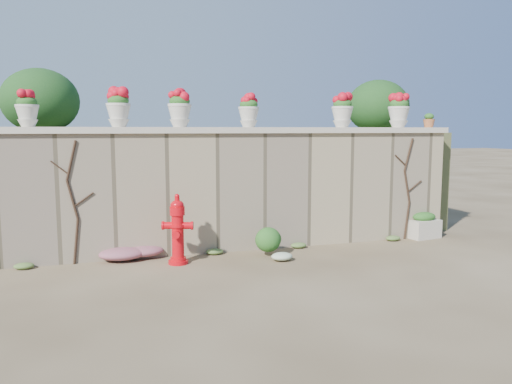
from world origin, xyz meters
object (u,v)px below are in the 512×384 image
object	(u,v)px
fire_hydrant	(178,229)
urn_pot_0	(27,109)
terracotta_pot	(429,121)
planter_box	(424,226)

from	to	relation	value
fire_hydrant	urn_pot_0	xyz separation A→B (m)	(-2.10, 0.68, 1.82)
urn_pot_0	fire_hydrant	bearing A→B (deg)	-17.94
terracotta_pot	planter_box	bearing A→B (deg)	-128.66
urn_pot_0	terracotta_pot	world-z (taller)	urn_pot_0
planter_box	terracotta_pot	size ratio (longest dim) A/B	2.47
fire_hydrant	urn_pot_0	size ratio (longest dim) A/B	2.03
planter_box	terracotta_pot	xyz separation A→B (m)	(0.20, 0.25, 1.99)
fire_hydrant	urn_pot_0	distance (m)	2.86
planter_box	terracotta_pot	distance (m)	2.02
planter_box	terracotta_pot	world-z (taller)	terracotta_pot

